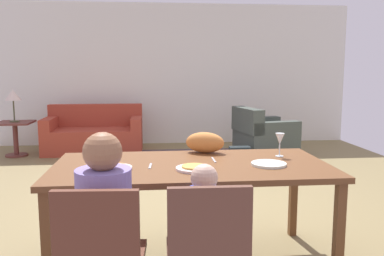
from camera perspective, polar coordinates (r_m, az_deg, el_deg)
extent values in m
cube|color=olive|center=(4.97, 0.17, -8.71)|extent=(6.81, 6.36, 0.02)
cube|color=silver|center=(7.98, -2.25, 7.54)|extent=(6.81, 0.10, 2.70)
cube|color=brown|center=(2.95, -0.08, -5.45)|extent=(1.98, 0.98, 0.04)
cube|color=brown|center=(2.72, -19.74, -15.54)|extent=(0.06, 0.06, 0.72)
cube|color=brown|center=(2.91, 19.97, -13.98)|extent=(0.06, 0.06, 0.72)
cube|color=brown|center=(3.51, -16.34, -9.98)|extent=(0.06, 0.06, 0.72)
cube|color=brown|center=(3.66, 14.07, -9.15)|extent=(0.06, 0.06, 0.72)
cylinder|color=silver|center=(2.82, -10.96, -5.61)|extent=(0.25, 0.25, 0.02)
cylinder|color=#E19146|center=(2.82, -10.97, -5.31)|extent=(0.17, 0.17, 0.01)
cylinder|color=white|center=(2.77, 0.29, -5.73)|extent=(0.25, 0.25, 0.02)
cylinder|color=gold|center=(2.76, 0.29, -5.43)|extent=(0.17, 0.17, 0.01)
cylinder|color=white|center=(2.95, 10.75, -5.01)|extent=(0.25, 0.25, 0.02)
cylinder|color=silver|center=(3.26, 12.20, -3.90)|extent=(0.06, 0.06, 0.01)
cylinder|color=silver|center=(3.25, 12.23, -3.07)|extent=(0.01, 0.01, 0.09)
cone|color=silver|center=(3.23, 12.27, -1.50)|extent=(0.07, 0.07, 0.09)
cube|color=silver|center=(2.88, -5.90, -5.35)|extent=(0.03, 0.15, 0.01)
cube|color=silver|center=(3.06, 3.07, -4.50)|extent=(0.01, 0.17, 0.01)
cube|color=brown|center=(2.06, -13.38, -14.11)|extent=(0.42, 0.07, 0.42)
cylinder|color=#8876C0|center=(2.28, -12.24, -11.29)|extent=(0.30, 0.30, 0.46)
sphere|color=#9C6945|center=(2.20, -12.49, -3.28)|extent=(0.21, 0.21, 0.21)
cube|color=brown|center=(2.33, 1.90, -17.40)|extent=(0.43, 0.43, 0.04)
cube|color=brown|center=(2.06, 2.52, -13.89)|extent=(0.42, 0.05, 0.42)
cylinder|color=#414BBF|center=(2.31, 1.72, -12.59)|extent=(0.22, 0.22, 0.33)
sphere|color=beige|center=(2.24, 1.74, -6.98)|extent=(0.15, 0.15, 0.15)
ellipsoid|color=#CF7D3A|center=(3.32, 1.83, -2.04)|extent=(0.36, 0.26, 0.17)
cube|color=#514347|center=(6.54, 0.25, -4.48)|extent=(2.60, 1.80, 0.01)
cube|color=#A13928|center=(7.32, -13.61, -1.71)|extent=(1.67, 0.84, 0.42)
cube|color=#A13928|center=(7.60, -13.37, 1.78)|extent=(1.67, 0.20, 0.40)
cube|color=#A13928|center=(7.41, -19.40, 0.61)|extent=(0.18, 0.84, 0.20)
cube|color=#A13928|center=(7.21, -7.81, 0.79)|extent=(0.18, 0.84, 0.20)
cube|color=#424B43|center=(6.93, 10.29, -2.16)|extent=(1.00, 1.00, 0.42)
cube|color=#424B43|center=(6.71, 7.81, 1.11)|extent=(0.37, 0.87, 0.40)
cube|color=#424B43|center=(6.59, 11.71, 0.01)|extent=(0.86, 0.35, 0.20)
cube|color=#424B43|center=(7.17, 9.10, 0.73)|extent=(0.86, 0.35, 0.20)
cube|color=brown|center=(7.36, -23.70, 0.68)|extent=(0.56, 0.56, 0.03)
cylinder|color=brown|center=(7.40, -23.58, -1.55)|extent=(0.08, 0.08, 0.55)
cylinder|color=brown|center=(7.44, -23.46, -3.52)|extent=(0.36, 0.36, 0.03)
cylinder|color=#48492D|center=(7.36, -23.71, 0.87)|extent=(0.16, 0.16, 0.02)
cylinder|color=#48492D|center=(7.34, -23.79, 2.27)|extent=(0.02, 0.02, 0.34)
cone|color=beige|center=(7.32, -23.91, 4.29)|extent=(0.26, 0.26, 0.18)
cube|color=#1E282B|center=(6.33, 6.72, -3.79)|extent=(0.32, 0.16, 0.26)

